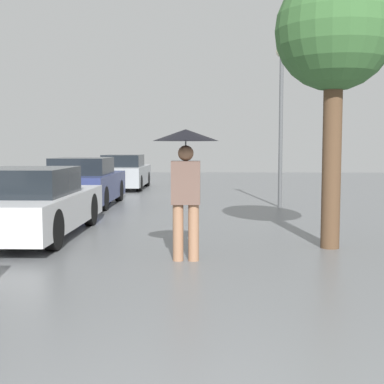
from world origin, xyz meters
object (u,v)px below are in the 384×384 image
pedestrian (186,162)px  parked_car_farthest (124,173)px  parked_car_third (84,183)px  street_lamp (281,99)px  tree (334,36)px  parked_car_second (30,204)px

pedestrian → parked_car_farthest: 12.97m
pedestrian → parked_car_third: (-3.01, 6.89, -0.78)m
street_lamp → pedestrian: bearing=-108.5°
tree → parked_car_farthest: bearing=113.5°
pedestrian → street_lamp: bearing=71.5°
street_lamp → parked_car_farthest: bearing=130.1°
parked_car_second → street_lamp: size_ratio=1.02×
parked_car_third → parked_car_farthest: parked_car_third is taller
parked_car_second → street_lamp: 7.27m
parked_car_third → tree: bearing=-48.2°
parked_car_second → tree: bearing=-10.7°
parked_car_third → street_lamp: street_lamp is taller
pedestrian → parked_car_farthest: size_ratio=0.46×
parked_car_farthest → street_lamp: street_lamp is taller
street_lamp → tree: bearing=-89.9°
parked_car_third → tree: size_ratio=0.90×
parked_car_second → street_lamp: (5.07, 4.70, 2.25)m
parked_car_second → parked_car_third: 4.94m
pedestrian → tree: size_ratio=0.43×
tree → parked_car_third: bearing=131.8°
parked_car_third → tree: (5.26, -5.89, 2.68)m
parked_car_third → street_lamp: bearing=-2.5°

